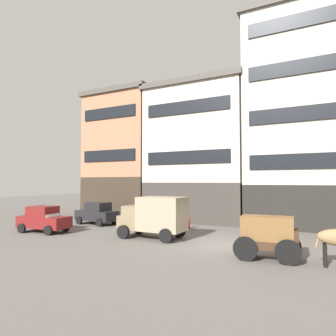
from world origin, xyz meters
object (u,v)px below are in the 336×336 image
(fire_hydrant_curbside, at_px, (188,223))
(cargo_wagon, at_px, (268,234))
(sedan_parked_curb, at_px, (97,213))
(sedan_light, at_px, (44,219))
(delivery_truck_near, at_px, (154,216))

(fire_hydrant_curbside, bearing_deg, cargo_wagon, -43.89)
(cargo_wagon, height_order, sedan_parked_curb, cargo_wagon)
(sedan_light, height_order, fire_hydrant_curbside, sedan_light)
(delivery_truck_near, relative_size, fire_hydrant_curbside, 5.28)
(sedan_parked_curb, bearing_deg, sedan_light, -98.28)
(sedan_light, xyz_separation_m, fire_hydrant_curbside, (8.42, 6.30, -0.49))
(sedan_parked_curb, bearing_deg, delivery_truck_near, -23.37)
(delivery_truck_near, xyz_separation_m, sedan_parked_curb, (-7.38, 3.19, -0.51))
(sedan_light, xyz_separation_m, sedan_parked_curb, (0.70, 4.81, 0.00))
(cargo_wagon, xyz_separation_m, delivery_truck_near, (-7.29, 2.00, 0.28))
(sedan_parked_curb, relative_size, fire_hydrant_curbside, 4.63)
(sedan_parked_curb, distance_m, fire_hydrant_curbside, 7.88)
(cargo_wagon, xyz_separation_m, fire_hydrant_curbside, (-6.94, 6.68, -0.72))
(delivery_truck_near, bearing_deg, fire_hydrant_curbside, 85.83)
(sedan_light, bearing_deg, delivery_truck_near, 11.33)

